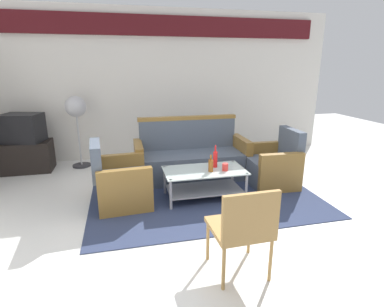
% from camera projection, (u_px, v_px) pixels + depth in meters
% --- Properties ---
extents(ground_plane, '(14.00, 14.00, 0.00)m').
position_uv_depth(ground_plane, '(217.00, 225.00, 3.52)').
color(ground_plane, white).
extents(wall_back, '(6.52, 0.19, 2.80)m').
position_uv_depth(wall_back, '(171.00, 81.00, 5.96)').
color(wall_back, silver).
rests_on(wall_back, ground).
extents(rug, '(3.10, 2.24, 0.01)m').
position_uv_depth(rug, '(203.00, 194.00, 4.35)').
color(rug, '#2D3856').
rests_on(rug, ground).
extents(couch, '(1.81, 0.75, 0.96)m').
position_uv_depth(couch, '(191.00, 159.00, 4.94)').
color(couch, '#4C5666').
rests_on(couch, rug).
extents(armchair_left, '(0.75, 0.81, 0.85)m').
position_uv_depth(armchair_left, '(120.00, 184.00, 3.98)').
color(armchair_left, '#4C5666').
rests_on(armchair_left, rug).
extents(armchair_right, '(0.72, 0.78, 0.85)m').
position_uv_depth(armchair_right, '(273.00, 166.00, 4.65)').
color(armchair_right, '#4C5666').
rests_on(armchair_right, rug).
extents(coffee_table, '(1.10, 0.60, 0.40)m').
position_uv_depth(coffee_table, '(204.00, 179.00, 4.17)').
color(coffee_table, silver).
rests_on(coffee_table, rug).
extents(bottle_red, '(0.06, 0.06, 0.31)m').
position_uv_depth(bottle_red, '(215.00, 159.00, 4.21)').
color(bottle_red, red).
rests_on(bottle_red, coffee_table).
extents(bottle_brown, '(0.07, 0.07, 0.23)m').
position_uv_depth(bottle_brown, '(211.00, 165.00, 4.04)').
color(bottle_brown, brown).
rests_on(bottle_brown, coffee_table).
extents(cup, '(0.08, 0.08, 0.10)m').
position_uv_depth(cup, '(225.00, 167.00, 4.09)').
color(cup, red).
rests_on(cup, coffee_table).
extents(tv_stand, '(0.80, 0.50, 0.52)m').
position_uv_depth(tv_stand, '(27.00, 156.00, 5.25)').
color(tv_stand, black).
rests_on(tv_stand, ground).
extents(television, '(0.69, 0.58, 0.48)m').
position_uv_depth(television, '(23.00, 128.00, 5.12)').
color(television, black).
rests_on(television, tv_stand).
extents(pedestal_fan, '(0.36, 0.36, 1.27)m').
position_uv_depth(pedestal_fan, '(76.00, 111.00, 5.28)').
color(pedestal_fan, '#2D2D33').
rests_on(pedestal_fan, ground).
extents(wicker_chair, '(0.49, 0.49, 0.84)m').
position_uv_depth(wicker_chair, '(243.00, 225.00, 2.54)').
color(wicker_chair, '#AD844C').
rests_on(wicker_chair, ground).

